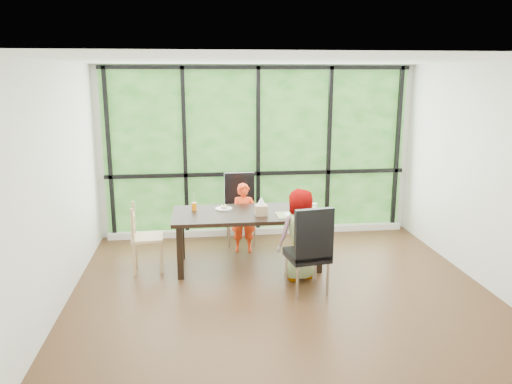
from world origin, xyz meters
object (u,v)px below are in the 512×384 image
Objects in this scene: chair_window_leather at (241,210)px; child_toddler at (244,218)px; plate_near at (293,215)px; white_mug at (314,207)px; tissue_box at (261,210)px; dining_table at (248,239)px; chair_end_beech at (147,237)px; plate_far at (224,209)px; child_older at (299,234)px; chair_interior_leather at (307,249)px; green_cup at (313,211)px; orange_cup at (194,207)px.

chair_window_leather reaches higher than child_toddler.
child_toddler is 1.00m from plate_near.
white_mug is (0.93, -0.86, 0.25)m from chair_window_leather.
tissue_box is at bearing 171.22° from plate_near.
chair_window_leather reaches higher than dining_table.
chair_end_beech is 1.09m from plate_far.
chair_window_leather is 0.92× the size of child_older.
chair_window_leather reaches higher than plate_near.
chair_end_beech is 0.88× the size of child_toddler.
chair_interior_leather is 2.16m from chair_end_beech.
child_toddler is 1.09m from white_mug.
tissue_box reaches higher than white_mug.
plate_near is (1.91, -0.22, 0.31)m from chair_end_beech.
white_mug reaches higher than dining_table.
child_older is at bearing -131.35° from green_cup.
green_cup is (1.14, -0.45, 0.05)m from plate_far.
tissue_box reaches higher than orange_cup.
child_older is 0.66m from white_mug.
chair_interior_leather is at bearing -87.39° from plate_near.
tissue_box is (0.18, -1.04, 0.28)m from chair_window_leather.
chair_interior_leather is 0.92× the size of child_older.
chair_end_beech is at bearing 174.24° from tissue_box.
white_mug is (0.91, 0.02, 0.42)m from dining_table.
orange_cup is at bearing 165.38° from dining_table.
plate_far is at bearing 158.49° from green_cup.
tissue_box is at bearing -99.18° from chair_end_beech.
orange_cup reaches higher than plate_far.
chair_interior_leather reaches higher than green_cup.
orange_cup is 1.22× the size of white_mug.
plate_far is 0.41m from orange_cup.
chair_end_beech is at bearing 173.47° from green_cup.
child_toddler is at bearing 90.00° from dining_table.
chair_interior_leather is at bearing -108.06° from green_cup.
child_toddler is at bearing -86.53° from chair_window_leather.
plate_far is at bearing -53.81° from child_older.
dining_table is 18.87× the size of orange_cup.
chair_interior_leather reaches higher than dining_table.
child_older reaches higher than plate_far.
green_cup is 0.28m from white_mug.
plate_far is (-0.29, -0.69, 0.22)m from chair_window_leather.
child_older is 11.06× the size of orange_cup.
dining_table is 0.53m from plate_far.
child_toddler is (0.02, -0.33, -0.03)m from chair_window_leather.
chair_window_leather is at bearing -79.67° from chair_interior_leather.
chair_interior_leather is at bearing -56.45° from dining_table.
plate_far is (-0.90, 0.72, 0.17)m from child_older.
white_mug is at bearing -22.63° from child_toddler.
green_cup is 0.68m from tissue_box.
dining_table is 1.12m from chair_interior_leather.
green_cup is (1.54, -0.43, 0.00)m from orange_cup.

